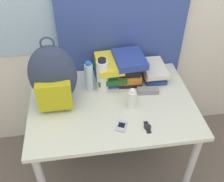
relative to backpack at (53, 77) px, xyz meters
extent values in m
cube|color=silver|center=(0.37, 0.42, 0.29)|extent=(6.00, 0.05, 2.50)
cube|color=#9EBCD1|center=(-0.08, 0.39, 0.34)|extent=(1.10, 0.01, 0.80)
cube|color=#384C93|center=(0.51, 0.37, 0.29)|extent=(0.95, 0.04, 2.50)
cube|color=beige|center=(0.37, -0.06, -0.22)|extent=(1.12, 0.80, 0.03)
cylinder|color=#B2B2B7|center=(0.88, -0.40, -0.60)|extent=(0.05, 0.05, 0.72)
cylinder|color=#B2B2B7|center=(-0.13, 0.28, -0.60)|extent=(0.05, 0.05, 0.72)
cylinder|color=#B2B2B7|center=(0.88, 0.28, -0.60)|extent=(0.05, 0.05, 0.72)
ellipsoid|color=#2D3851|center=(0.00, 0.01, 0.01)|extent=(0.31, 0.17, 0.43)
cube|color=#B2AD19|center=(0.00, -0.09, -0.08)|extent=(0.22, 0.06, 0.19)
torus|color=#2D3851|center=(0.00, 0.01, 0.24)|extent=(0.09, 0.01, 0.09)
cube|color=navy|center=(0.37, 0.19, -0.19)|extent=(0.19, 0.23, 0.04)
cube|color=#1E5623|center=(0.39, 0.18, -0.15)|extent=(0.21, 0.24, 0.04)
cube|color=#1E5623|center=(0.39, 0.19, -0.10)|extent=(0.22, 0.23, 0.05)
cube|color=yellow|center=(0.38, 0.18, -0.05)|extent=(0.19, 0.28, 0.05)
cube|color=black|center=(0.53, 0.19, -0.20)|extent=(0.18, 0.27, 0.02)
cube|color=orange|center=(0.53, 0.19, -0.15)|extent=(0.18, 0.24, 0.06)
cube|color=black|center=(0.53, 0.18, -0.10)|extent=(0.16, 0.21, 0.05)
cube|color=black|center=(0.53, 0.18, -0.07)|extent=(0.16, 0.21, 0.03)
cube|color=navy|center=(0.53, 0.18, -0.03)|extent=(0.23, 0.27, 0.05)
cube|color=navy|center=(0.72, 0.19, -0.19)|extent=(0.16, 0.26, 0.03)
cube|color=silver|center=(0.73, 0.20, -0.16)|extent=(0.20, 0.22, 0.03)
cube|color=silver|center=(0.72, 0.18, -0.13)|extent=(0.16, 0.26, 0.04)
cylinder|color=silver|center=(0.23, 0.10, -0.10)|extent=(0.06, 0.06, 0.21)
cylinder|color=#286BB7|center=(0.23, 0.10, 0.01)|extent=(0.04, 0.04, 0.02)
cylinder|color=white|center=(0.33, 0.10, -0.09)|extent=(0.08, 0.08, 0.23)
cylinder|color=black|center=(0.33, 0.10, 0.03)|extent=(0.05, 0.05, 0.02)
cylinder|color=white|center=(0.49, -0.12, -0.15)|extent=(0.05, 0.05, 0.12)
cylinder|color=white|center=(0.49, -0.12, -0.07)|extent=(0.04, 0.04, 0.02)
cube|color=#B7BCC6|center=(0.40, -0.29, -0.20)|extent=(0.09, 0.11, 0.02)
cube|color=black|center=(0.40, -0.29, -0.19)|extent=(0.05, 0.05, 0.00)
cube|color=gray|center=(0.64, 0.00, -0.19)|extent=(0.15, 0.07, 0.04)
cube|color=black|center=(0.55, -0.32, -0.21)|extent=(0.03, 0.10, 0.00)
cylinder|color=#232328|center=(0.55, -0.32, -0.20)|extent=(0.04, 0.04, 0.01)
camera|label=1|loc=(0.18, -1.37, 1.01)|focal=42.00mm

